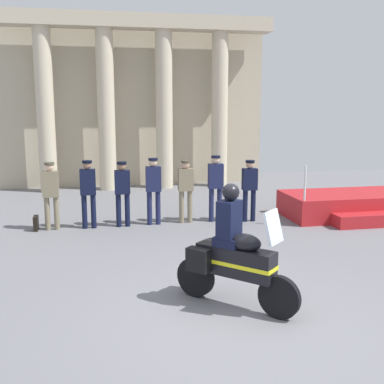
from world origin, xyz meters
TOP-DOWN VIEW (x-y plane):
  - ground_plane at (0.00, 0.00)m, footprint 28.41×28.41m
  - colonnade_backdrop at (-0.46, 11.75)m, footprint 10.00×1.46m
  - reviewing_stand at (4.91, 5.48)m, footprint 3.53×2.28m
  - officer_in_row_0 at (-3.01, 5.64)m, footprint 0.38×0.24m
  - officer_in_row_1 at (-2.12, 5.62)m, footprint 0.38×0.24m
  - officer_in_row_2 at (-1.28, 5.62)m, footprint 0.38×0.24m
  - officer_in_row_3 at (-0.49, 5.68)m, footprint 0.38×0.24m
  - officer_in_row_4 at (0.35, 5.72)m, footprint 0.38×0.24m
  - officer_in_row_5 at (1.15, 5.70)m, footprint 0.38×0.24m
  - officer_in_row_6 at (2.03, 5.54)m, footprint 0.38×0.24m
  - motorcycle_with_rider at (0.07, 0.40)m, footprint 1.54×1.58m
  - briefcase_on_ground at (-3.40, 5.65)m, footprint 0.10×0.32m

SIDE VIEW (x-z plane):
  - ground_plane at x=0.00m, z-range 0.00..0.00m
  - briefcase_on_ground at x=-3.40m, z-range 0.00..0.36m
  - reviewing_stand at x=4.91m, z-range -0.46..1.09m
  - motorcycle_with_rider at x=0.07m, z-range -0.16..1.74m
  - officer_in_row_6 at x=2.03m, z-range 0.15..1.77m
  - officer_in_row_4 at x=0.35m, z-range 0.15..1.79m
  - officer_in_row_2 at x=-1.28m, z-range 0.15..1.80m
  - officer_in_row_0 at x=-3.01m, z-range 0.15..1.83m
  - officer_in_row_1 at x=-2.12m, z-range 0.15..1.86m
  - officer_in_row_3 at x=-0.49m, z-range 0.16..1.88m
  - officer_in_row_5 at x=1.15m, z-range 0.16..1.91m
  - colonnade_backdrop at x=-0.46m, z-range 0.26..6.62m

